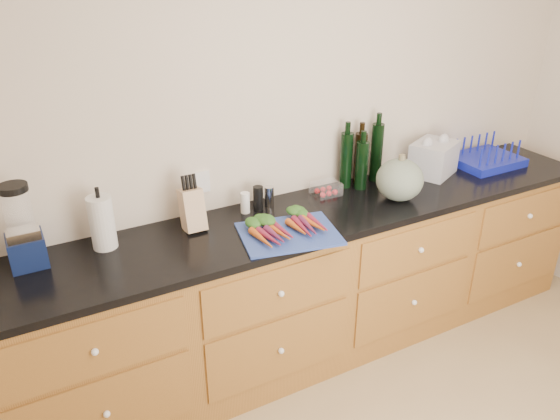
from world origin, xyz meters
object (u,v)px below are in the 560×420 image
blender_appliance (23,231)px  tomato_box (326,189)px  cutting_board (289,234)px  squash (400,180)px  knife_block (192,209)px  paper_towel (102,223)px  dish_rack (485,158)px  carrots (285,225)px

blender_appliance → tomato_box: bearing=0.4°
cutting_board → tomato_box: (0.44, 0.33, 0.03)m
squash → knife_block: bearing=169.2°
squash → paper_towel: size_ratio=1.01×
dish_rack → cutting_board: bearing=-171.7°
cutting_board → tomato_box: size_ratio=3.09×
squash → tomato_box: 0.43m
squash → paper_towel: 1.64m
tomato_box → squash: bearing=-37.1°
cutting_board → paper_towel: paper_towel is taller
carrots → paper_towel: bearing=162.0°
carrots → dish_rack: bearing=6.8°
blender_appliance → tomato_box: 1.64m
cutting_board → blender_appliance: 1.25m
paper_towel → knife_block: size_ratio=1.23×
squash → dish_rack: size_ratio=0.62×
cutting_board → paper_towel: (-0.85, 0.32, 0.13)m
paper_towel → knife_block: 0.45m
dish_rack → knife_block: bearing=178.3°
paper_towel → knife_block: bearing=-2.6°
paper_towel → dish_rack: bearing=-1.8°
cutting_board → squash: size_ratio=1.81×
cutting_board → carrots: (0.00, 0.04, 0.03)m
carrots → squash: (0.77, 0.03, 0.09)m
blender_appliance → paper_towel: 0.35m
blender_appliance → tomato_box: (1.63, 0.01, -0.14)m
dish_rack → carrots: bearing=-173.2°
blender_appliance → tomato_box: blender_appliance is taller
cutting_board → blender_appliance: (-1.19, 0.32, 0.17)m
knife_block → tomato_box: (0.84, 0.03, -0.07)m
knife_block → dish_rack: 2.05m
paper_towel → tomato_box: size_ratio=1.69×
tomato_box → knife_block: bearing=-177.9°
carrots → paper_towel: 0.90m
carrots → knife_block: (-0.40, 0.26, 0.07)m
squash → tomato_box: squash is taller
cutting_board → carrots: bearing=90.0°
squash → cutting_board: bearing=-174.3°
tomato_box → dish_rack: (1.21, -0.09, 0.00)m
cutting_board → dish_rack: (1.65, 0.24, 0.04)m
blender_appliance → knife_block: bearing=-1.3°
cutting_board → dish_rack: 1.66m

